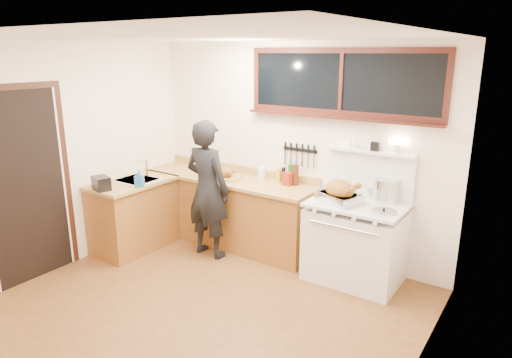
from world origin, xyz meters
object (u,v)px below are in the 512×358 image
Objects in this scene: man at (208,189)px; roast_turkey at (340,193)px; vintage_stove at (355,240)px; cutting_board at (225,174)px.

man is 1.63m from roast_turkey.
man reaches higher than vintage_stove.
man is 0.42m from cutting_board.
roast_turkey is at bearing -155.03° from vintage_stove.
roast_turkey is (-0.18, -0.08, 0.53)m from vintage_stove.
vintage_stove is 0.57m from roast_turkey.
roast_turkey is (1.59, 0.32, 0.15)m from man.
man is at bearing -84.39° from cutting_board.
man is 3.23× the size of roast_turkey.
man is 3.57× the size of cutting_board.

